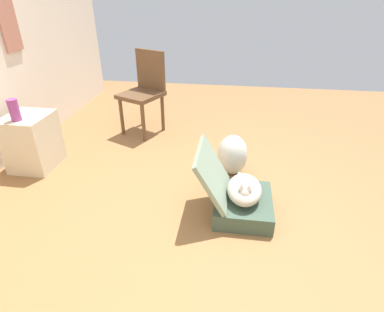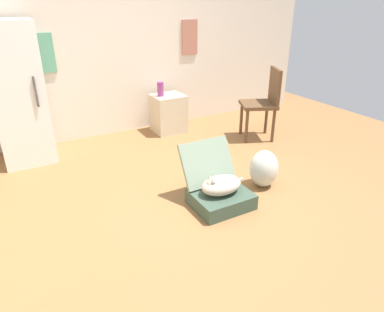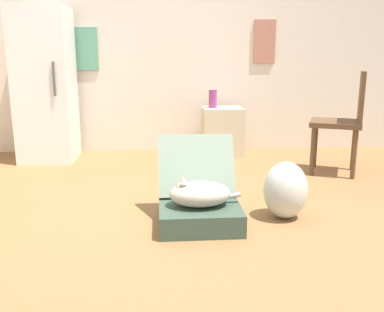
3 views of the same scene
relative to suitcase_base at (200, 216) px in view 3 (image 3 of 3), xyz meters
name	(u,v)px [view 3 (image 3 of 3)]	position (x,y,z in m)	size (l,w,h in m)	color
ground_plane	(191,210)	(-0.03, 0.32, -0.07)	(7.68, 7.68, 0.00)	olive
wall_back	(177,44)	(-0.03, 2.58, 1.23)	(6.40, 0.15, 2.60)	beige
suitcase_base	(200,216)	(0.00, 0.00, 0.00)	(0.56, 0.47, 0.15)	#384C3D
suitcase_lid	(197,166)	(0.00, 0.26, 0.29)	(0.56, 0.47, 0.04)	gray
cat	(199,193)	(-0.01, 0.00, 0.16)	(0.50, 0.28, 0.21)	#B2A899
plastic_bag_white	(285,190)	(0.63, 0.12, 0.13)	(0.32, 0.30, 0.41)	silver
refrigerator	(45,85)	(-1.52, 2.12, 0.76)	(0.59, 0.64, 1.68)	silver
side_table	(222,132)	(0.48, 2.17, 0.21)	(0.46, 0.42, 0.57)	beige
vase_tall	(213,99)	(0.36, 2.18, 0.60)	(0.09, 0.09, 0.21)	#8C387A
chair	(345,118)	(1.55, 1.26, 0.48)	(0.62, 0.60, 1.01)	brown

